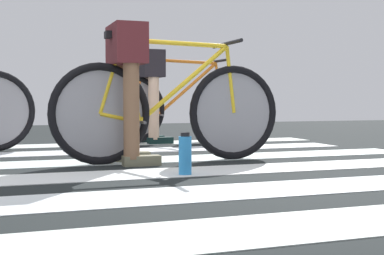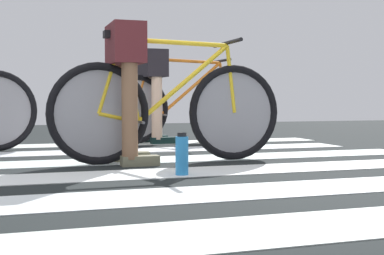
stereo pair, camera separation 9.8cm
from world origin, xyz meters
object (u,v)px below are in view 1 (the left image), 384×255
Objects in this scene: bicycle_3_of_3 at (177,106)px; bicycle_1_of_3 at (169,109)px; cyclist_1_of_3 at (127,74)px; water_bottle at (185,155)px; cyclist_3_of_3 at (150,84)px.

bicycle_1_of_3 is at bearing -113.02° from bicycle_3_of_3.
cyclist_1_of_3 reaches higher than bicycle_3_of_3.
bicycle_3_of_3 is at bearing 73.33° from water_bottle.
bicycle_3_of_3 is 0.39m from cyclist_3_of_3.
water_bottle is at bearing -99.38° from bicycle_1_of_3.
cyclist_3_of_3 is at bearing -180.00° from bicycle_3_of_3.
bicycle_3_of_3 is at bearing 0.00° from cyclist_3_of_3.
water_bottle is (-0.11, -0.68, -0.26)m from bicycle_1_of_3.
bicycle_1_of_3 is 1.00× the size of bicycle_3_of_3.
bicycle_3_of_3 is 6.71× the size of water_bottle.
cyclist_3_of_3 is 3.74× the size of water_bottle.
bicycle_1_of_3 is 0.74m from water_bottle.
bicycle_1_of_3 reaches higher than water_bottle.
cyclist_1_of_3 is 1.99m from bicycle_3_of_3.
bicycle_1_of_3 is 1.85m from bicycle_3_of_3.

